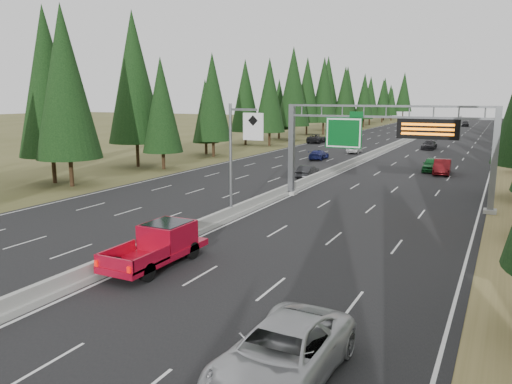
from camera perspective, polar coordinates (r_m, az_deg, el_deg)
road at (r=86.75m, az=15.42°, el=4.89°), size 32.00×260.00×0.08m
shoulder_right at (r=85.10m, az=27.25°, el=3.95°), size 3.60×260.00×0.06m
shoulder_left at (r=91.88m, az=4.44°, el=5.56°), size 3.60×260.00×0.06m
median_barrier at (r=86.71m, az=15.43°, el=5.14°), size 0.70×260.00×0.85m
sign_gantry at (r=40.47m, az=15.36°, el=5.85°), size 16.75×0.98×7.80m
hov_sign_pole at (r=34.03m, az=-2.09°, el=4.42°), size 2.80×0.50×8.00m
tree_row_left at (r=84.05m, az=-0.91°, el=11.36°), size 11.81×242.89×18.56m
silver_minivan at (r=15.77m, az=2.97°, el=-17.97°), size 3.12×6.43×1.76m
red_pickup at (r=26.14m, az=-10.69°, el=-5.62°), size 2.25×6.31×2.06m
car_ahead_green at (r=60.36m, az=19.44°, el=2.98°), size 2.14×4.78×1.59m
car_ahead_dkred at (r=58.70m, az=20.51°, el=2.71°), size 2.05×5.04×1.63m
car_ahead_dkgrey at (r=85.68m, az=19.19°, el=5.10°), size 2.08×4.87×1.40m
car_ahead_white at (r=110.49m, az=21.31°, el=6.18°), size 2.91×5.68×1.54m
car_ahead_far at (r=154.35m, az=22.81°, el=7.22°), size 2.04×4.67×1.57m
car_onc_near at (r=52.70m, az=5.92°, el=2.33°), size 1.60×4.11×1.33m
car_onc_blue at (r=68.50m, az=7.18°, el=4.27°), size 2.00×4.56×1.30m
car_onc_white at (r=77.21m, az=11.19°, el=5.00°), size 2.26×4.79×1.58m
car_onc_far at (r=92.97m, az=6.93°, el=6.09°), size 3.18×5.90×1.57m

